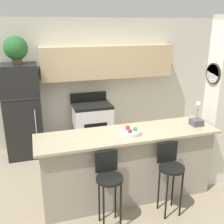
# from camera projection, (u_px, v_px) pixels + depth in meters

# --- Properties ---
(ground_plane) EXTENTS (14.00, 14.00, 0.00)m
(ground_plane) POSITION_uv_depth(u_px,v_px,m) (127.00, 196.00, 3.89)
(ground_plane) COLOR gray
(wall_back) EXTENTS (5.60, 0.38, 2.55)m
(wall_back) POSITION_uv_depth(u_px,v_px,m) (98.00, 74.00, 5.40)
(wall_back) COLOR silver
(wall_back) RESTS_ON ground_plane
(pillar_right) EXTENTS (0.38, 0.32, 2.55)m
(pillar_right) POSITION_uv_depth(u_px,v_px,m) (220.00, 105.00, 3.92)
(pillar_right) COLOR silver
(pillar_right) RESTS_ON ground_plane
(counter_bar) EXTENTS (2.51, 0.66, 1.02)m
(counter_bar) POSITION_uv_depth(u_px,v_px,m) (128.00, 165.00, 3.73)
(counter_bar) COLOR gray
(counter_bar) RESTS_ON ground_plane
(refrigerator) EXTENTS (0.66, 0.64, 1.76)m
(refrigerator) POSITION_uv_depth(u_px,v_px,m) (23.00, 111.00, 4.88)
(refrigerator) COLOR black
(refrigerator) RESTS_ON ground_plane
(stove_range) EXTENTS (0.76, 0.64, 1.07)m
(stove_range) POSITION_uv_depth(u_px,v_px,m) (92.00, 125.00, 5.39)
(stove_range) COLOR white
(stove_range) RESTS_ON ground_plane
(bar_stool_left) EXTENTS (0.33, 0.33, 0.98)m
(bar_stool_left) POSITION_uv_depth(u_px,v_px,m) (109.00, 179.00, 3.16)
(bar_stool_left) COLOR black
(bar_stool_left) RESTS_ON ground_plane
(bar_stool_right) EXTENTS (0.33, 0.33, 0.98)m
(bar_stool_right) POSITION_uv_depth(u_px,v_px,m) (170.00, 169.00, 3.39)
(bar_stool_right) COLOR black
(bar_stool_right) RESTS_ON ground_plane
(potted_plant_on_fridge) EXTENTS (0.41, 0.41, 0.48)m
(potted_plant_on_fridge) POSITION_uv_depth(u_px,v_px,m) (16.00, 49.00, 4.52)
(potted_plant_on_fridge) COLOR brown
(potted_plant_on_fridge) RESTS_ON refrigerator
(orchid_vase) EXTENTS (0.16, 0.16, 0.36)m
(orchid_vase) POSITION_uv_depth(u_px,v_px,m) (197.00, 120.00, 3.80)
(orchid_vase) COLOR #4C4C51
(orchid_vase) RESTS_ON counter_bar
(fruit_bowl) EXTENTS (0.27, 0.27, 0.10)m
(fruit_bowl) POSITION_uv_depth(u_px,v_px,m) (130.00, 132.00, 3.51)
(fruit_bowl) COLOR silver
(fruit_bowl) RESTS_ON counter_bar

